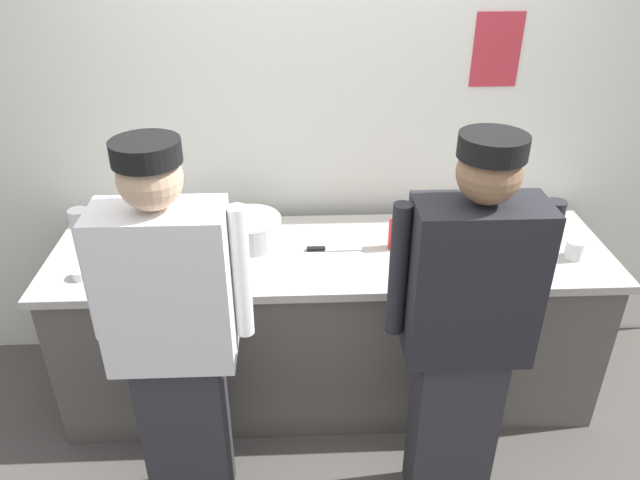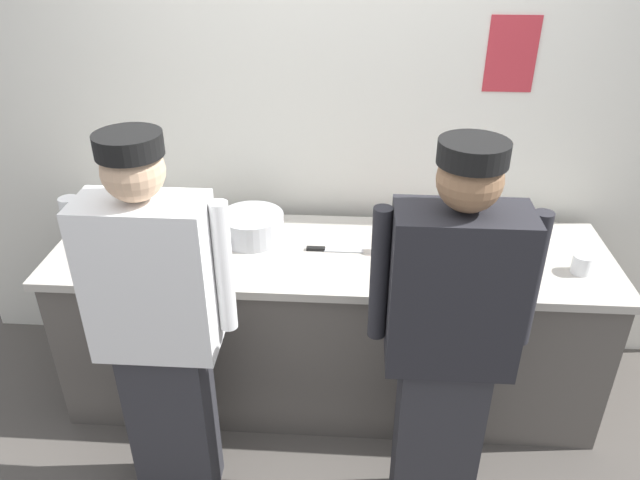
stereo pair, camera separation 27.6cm
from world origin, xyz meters
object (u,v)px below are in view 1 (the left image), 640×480
object	(u,v)px
plate_stack_front	(179,242)
chef_near_left	(174,336)
sheet_tray	(468,251)
ramekin_green_sauce	(220,262)
ramekin_red_sauce	(529,222)
mixing_bowl_steel	(249,230)
ramekin_yellow_sauce	(81,274)
chefs_knife	(330,249)
squeeze_bottle_primary	(395,232)
ramekin_orange_sauce	(130,262)
deli_cup	(575,249)
chef_center	(466,330)

from	to	relation	value
plate_stack_front	chef_near_left	bearing A→B (deg)	-82.94
sheet_tray	ramekin_green_sauce	bearing A→B (deg)	-177.01
chef_near_left	ramekin_red_sauce	xyz separation A→B (m)	(1.68, 0.87, -0.00)
chef_near_left	plate_stack_front	world-z (taller)	chef_near_left
chef_near_left	ramekin_green_sauce	size ratio (longest dim) A/B	15.57
ramekin_red_sauce	mixing_bowl_steel	bearing A→B (deg)	-175.97
ramekin_red_sauce	chef_near_left	bearing A→B (deg)	-152.67
mixing_bowl_steel	sheet_tray	distance (m)	1.06
plate_stack_front	ramekin_yellow_sauce	bearing A→B (deg)	-148.21
sheet_tray	chefs_knife	xyz separation A→B (m)	(-0.66, 0.06, -0.01)
plate_stack_front	ramekin_green_sauce	world-z (taller)	plate_stack_front
ramekin_yellow_sauce	squeeze_bottle_primary	bearing A→B (deg)	8.10
ramekin_orange_sauce	deli_cup	xyz separation A→B (m)	(2.08, -0.01, 0.02)
ramekin_green_sauce	chefs_knife	world-z (taller)	ramekin_green_sauce
ramekin_yellow_sauce	ramekin_red_sauce	world-z (taller)	same
ramekin_yellow_sauce	deli_cup	size ratio (longest dim) A/B	0.90
mixing_bowl_steel	squeeze_bottle_primary	bearing A→B (deg)	-7.50
squeeze_bottle_primary	ramekin_orange_sauce	bearing A→B (deg)	-174.44
plate_stack_front	mixing_bowl_steel	distance (m)	0.34
plate_stack_front	ramekin_green_sauce	distance (m)	0.27
deli_cup	ramekin_green_sauce	bearing A→B (deg)	179.95
ramekin_orange_sauce	deli_cup	world-z (taller)	deli_cup
chef_near_left	ramekin_red_sauce	distance (m)	1.89
ramekin_green_sauce	deli_cup	size ratio (longest dim) A/B	1.21
chef_near_left	sheet_tray	xyz separation A→B (m)	(1.30, 0.61, -0.01)
deli_cup	chefs_knife	size ratio (longest dim) A/B	0.33
chef_near_left	ramekin_orange_sauce	world-z (taller)	chef_near_left
squeeze_bottle_primary	ramekin_red_sauce	size ratio (longest dim) A/B	2.19
chefs_knife	ramekin_green_sauce	bearing A→B (deg)	-167.06
chef_near_left	ramekin_yellow_sauce	distance (m)	0.68
mixing_bowl_steel	ramekin_yellow_sauce	world-z (taller)	mixing_bowl_steel
chef_near_left	squeeze_bottle_primary	bearing A→B (deg)	35.41
ramekin_red_sauce	chefs_knife	bearing A→B (deg)	-169.04
chef_near_left	ramekin_orange_sauce	size ratio (longest dim) A/B	20.09
ramekin_yellow_sauce	chefs_knife	xyz separation A→B (m)	(1.13, 0.20, -0.02)
mixing_bowl_steel	deli_cup	world-z (taller)	mixing_bowl_steel
chef_near_left	chef_center	world-z (taller)	chef_center
ramekin_orange_sauce	ramekin_red_sauce	world-z (taller)	ramekin_orange_sauce
chef_center	ramekin_orange_sauce	bearing A→B (deg)	158.00
sheet_tray	ramekin_green_sauce	world-z (taller)	ramekin_green_sauce
mixing_bowl_steel	sheet_tray	xyz separation A→B (m)	(1.05, -0.16, -0.05)
plate_stack_front	sheet_tray	bearing A→B (deg)	-4.48
squeeze_bottle_primary	ramekin_red_sauce	xyz separation A→B (m)	(0.73, 0.19, -0.06)
ramekin_red_sauce	deli_cup	size ratio (longest dim) A/B	0.93
squeeze_bottle_primary	mixing_bowl_steel	bearing A→B (deg)	172.50
chef_near_left	sheet_tray	size ratio (longest dim) A/B	3.90
chef_center	ramekin_red_sauce	bearing A→B (deg)	57.79
ramekin_red_sauce	deli_cup	xyz separation A→B (m)	(0.10, -0.32, 0.02)
squeeze_bottle_primary	deli_cup	xyz separation A→B (m)	(0.83, -0.13, -0.04)
chef_near_left	plate_stack_front	bearing A→B (deg)	97.06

